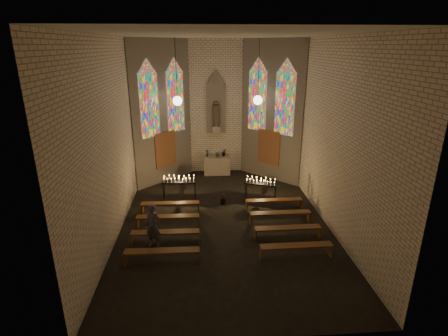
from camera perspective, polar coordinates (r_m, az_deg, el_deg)
The scene contains 18 objects.
floor at distance 14.16m, azimuth 0.02°, elevation -8.65°, with size 12.00×12.00×0.00m, color black.
room at distance 16.13m, azimuth -0.85°, elevation 8.88°, with size 8.22×12.43×7.00m.
altar at distance 18.97m, azimuth -1.16°, elevation 0.44°, with size 1.40×0.60×1.00m, color #B6A994.
flower_vase_left at distance 18.80m, azimuth -2.77°, elevation 2.43°, with size 0.19×0.13×0.37m, color #4C723F.
flower_vase_center at distance 18.67m, azimuth -1.02°, elevation 2.28°, with size 0.30×0.26×0.33m, color #4C723F.
flower_vase_right at distance 18.83m, azimuth 0.00°, elevation 2.57°, with size 0.23×0.19×0.42m, color #4C723F.
aisle_flower_pot at distance 15.52m, azimuth -0.17°, elevation -5.06°, with size 0.26×0.26×0.47m, color #4C723F.
votive_stand_left at distance 15.74m, azimuth -7.36°, elevation -2.03°, with size 1.53×0.44×1.11m.
votive_stand_right at distance 15.64m, azimuth 6.01°, elevation -2.31°, with size 1.46×0.82×1.05m.
pew_left_0 at distance 14.84m, azimuth -8.77°, elevation -5.90°, with size 2.41×0.37×0.46m.
pew_right_0 at distance 15.10m, azimuth 8.15°, elevation -5.41°, with size 2.41×0.37×0.46m.
pew_left_1 at distance 13.76m, azimuth -9.14°, elevation -8.03°, with size 2.41×0.37×0.46m.
pew_right_1 at distance 14.05m, azimuth 9.15°, elevation -7.44°, with size 2.41×0.37×0.46m.
pew_left_2 at distance 12.71m, azimuth -9.58°, elevation -10.52°, with size 2.41×0.37×0.46m.
pew_right_2 at distance 13.02m, azimuth 10.33°, elevation -9.80°, with size 2.41×0.37×0.46m.
pew_left_3 at distance 11.69m, azimuth -10.10°, elevation -13.44°, with size 2.41×0.37×0.46m.
pew_right_3 at distance 12.03m, azimuth 11.73°, elevation -12.56°, with size 2.41×0.37×0.46m.
visitor at distance 12.36m, azimuth -11.50°, elevation -9.28°, with size 0.59×0.39×1.62m, color #53535E.
Camera 1 is at (-0.89, -12.47, 6.65)m, focal length 28.00 mm.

